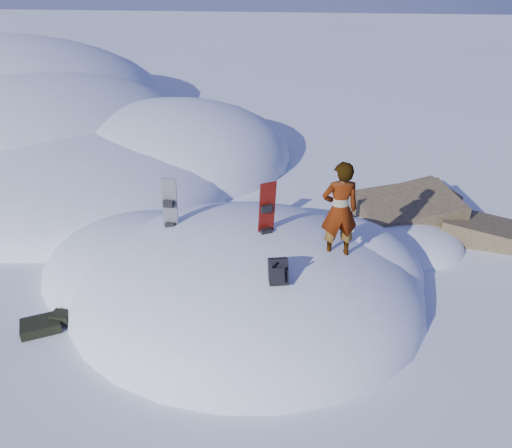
# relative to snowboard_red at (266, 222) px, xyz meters

# --- Properties ---
(ground) EXTENTS (120.00, 120.00, 0.00)m
(ground) POSITION_rel_snowboard_red_xyz_m (-0.39, 0.01, -1.68)
(ground) COLOR white
(ground) RESTS_ON ground
(snow_mound) EXTENTS (8.00, 6.00, 3.00)m
(snow_mound) POSITION_rel_snowboard_red_xyz_m (-0.56, 0.25, -1.68)
(snow_mound) COLOR white
(snow_mound) RESTS_ON ground
(snow_ridge) EXTENTS (21.50, 18.50, 6.40)m
(snow_ridge) POSITION_rel_snowboard_red_xyz_m (-10.82, 9.86, -1.68)
(snow_ridge) COLOR white
(snow_ridge) RESTS_ON ground
(rock_outcrop) EXTENTS (4.68, 4.41, 1.68)m
(rock_outcrop) POSITION_rel_snowboard_red_xyz_m (3.33, 3.02, -1.66)
(rock_outcrop) COLOR brown
(rock_outcrop) RESTS_ON ground
(snowboard_red) EXTENTS (0.37, 0.33, 1.66)m
(snowboard_red) POSITION_rel_snowboard_red_xyz_m (0.00, 0.00, 0.00)
(snowboard_red) COLOR #AB1409
(snowboard_red) RESTS_ON snow_mound
(snowboard_dark) EXTENTS (0.31, 0.21, 1.58)m
(snowboard_dark) POSITION_rel_snowboard_red_xyz_m (-1.90, 0.31, -0.16)
(snowboard_dark) COLOR black
(snowboard_dark) RESTS_ON snow_mound
(backpack) EXTENTS (0.38, 0.46, 0.52)m
(backpack) POSITION_rel_snowboard_red_xyz_m (0.33, -1.33, -0.19)
(backpack) COLOR black
(backpack) RESTS_ON snow_mound
(gear_pile) EXTENTS (0.91, 0.74, 0.24)m
(gear_pile) POSITION_rel_snowboard_red_xyz_m (-3.87, -1.44, -1.56)
(gear_pile) COLOR black
(gear_pile) RESTS_ON ground
(person) EXTENTS (0.72, 0.55, 1.78)m
(person) POSITION_rel_snowboard_red_xyz_m (1.29, -0.25, 0.44)
(person) COLOR slate
(person) RESTS_ON snow_mound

